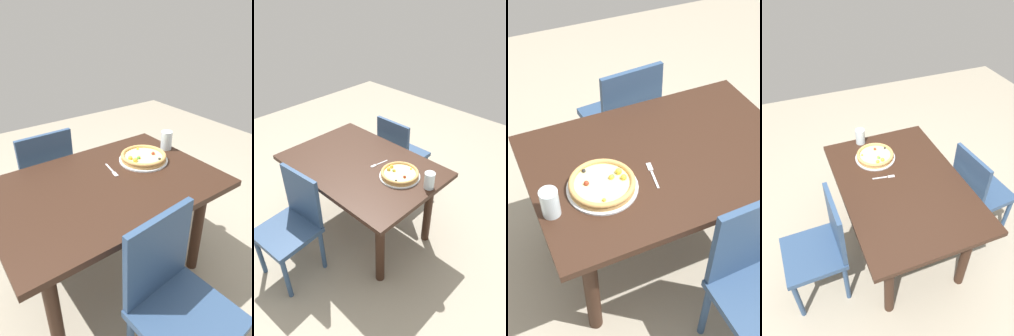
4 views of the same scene
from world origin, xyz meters
The scene contains 8 objects.
ground_plane centered at (0.00, 0.00, 0.00)m, with size 6.00×6.00×0.00m, color #9E937F.
dining_table centered at (0.00, 0.00, 0.61)m, with size 1.28×0.88×0.72m.
chair_near centered at (0.14, -0.65, 0.48)m, with size 0.41×0.41×0.87m.
chair_far centered at (0.07, 0.65, 0.48)m, with size 0.43×0.43×0.87m.
plate centered at (-0.34, -0.08, 0.73)m, with size 0.31×0.31×0.01m, color silver.
pizza centered at (-0.34, -0.08, 0.75)m, with size 0.29×0.29×0.05m.
fork centered at (-0.10, -0.09, 0.73)m, with size 0.04×0.17×0.00m.
drinking_glass centered at (-0.58, -0.13, 0.79)m, with size 0.08×0.08×0.13m, color silver.
Camera 1 is at (0.71, 1.17, 1.58)m, focal length 30.48 mm.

